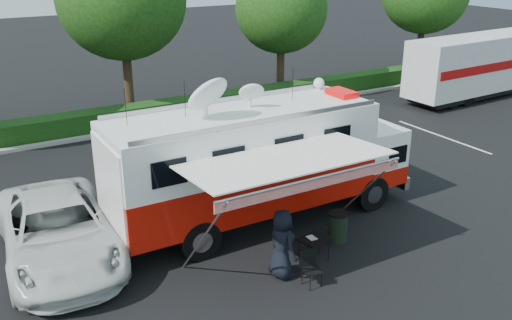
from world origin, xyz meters
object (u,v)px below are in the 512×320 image
at_px(command_truck, 262,161).
at_px(trash_bin, 338,227).
at_px(semi_trailer, 487,64).
at_px(white_suv, 62,258).
at_px(folding_table, 314,240).

height_order(command_truck, trash_bin, command_truck).
distance_m(command_truck, trash_bin, 3.09).
relative_size(command_truck, semi_trailer, 0.86).
relative_size(white_suv, trash_bin, 6.88).
xyz_separation_m(white_suv, folding_table, (6.12, -3.75, 0.68)).
height_order(folding_table, semi_trailer, semi_trailer).
bearing_deg(command_truck, folding_table, -90.90).
xyz_separation_m(white_suv, semi_trailer, (25.62, 6.29, 1.86)).
relative_size(command_truck, folding_table, 10.28).
height_order(command_truck, folding_table, command_truck).
bearing_deg(semi_trailer, folding_table, -152.77).
bearing_deg(command_truck, trash_bin, -61.60).
distance_m(command_truck, folding_table, 3.23).
bearing_deg(folding_table, semi_trailer, 27.23).
distance_m(folding_table, semi_trailer, 21.97).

